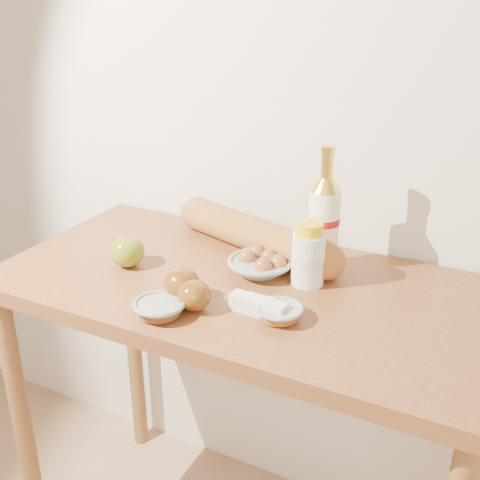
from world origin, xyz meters
name	(u,v)px	position (x,y,z in m)	size (l,w,h in m)	color
back_wall	(304,89)	(0.00, 1.51, 1.30)	(3.50, 0.02, 2.60)	silver
table	(246,327)	(0.00, 1.18, 0.78)	(1.20, 0.60, 0.90)	brown
bourbon_bottle	(324,221)	(0.13, 1.33, 1.03)	(0.09, 0.09, 0.31)	white
cream_bottle	(308,256)	(0.13, 1.24, 0.97)	(0.10, 0.10, 0.15)	white
egg_bowl	(261,264)	(0.01, 1.24, 0.92)	(0.21, 0.21, 0.06)	gray
baguette	(256,235)	(-0.06, 1.35, 0.95)	(0.55, 0.25, 0.09)	#B57537
apple_yellowgreen	(127,251)	(-0.30, 1.13, 0.94)	(0.11, 0.11, 0.08)	olive
apple_redgreen_front	(182,284)	(-0.09, 1.04, 0.94)	(0.11, 0.11, 0.07)	maroon
apple_redgreen_right	(194,295)	(-0.04, 1.02, 0.93)	(0.08, 0.08, 0.07)	maroon
sugar_bowl	(159,308)	(-0.10, 0.96, 0.92)	(0.14, 0.14, 0.03)	gray
syrup_bowl	(279,312)	(0.14, 1.06, 0.92)	(0.12, 0.12, 0.03)	#8E9B95
butter_stick	(258,306)	(0.09, 1.06, 0.92)	(0.13, 0.04, 0.04)	beige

